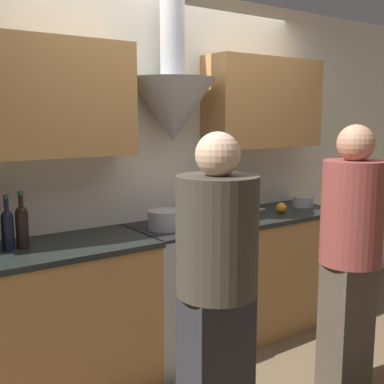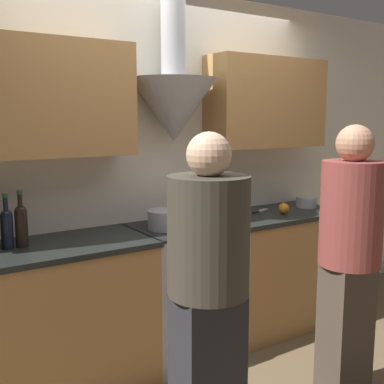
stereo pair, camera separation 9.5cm
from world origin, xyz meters
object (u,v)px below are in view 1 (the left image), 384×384
(wine_bottle_5, at_px, (22,225))
(person_foreground_right, at_px, (350,250))
(mixing_bowl, at_px, (198,216))
(saucepan, at_px, (303,201))
(stock_pot, at_px, (166,220))
(person_foreground_left, at_px, (217,302))
(wine_bottle_4, at_px, (7,228))
(orange_fruit, at_px, (281,208))
(stove_range, at_px, (184,289))

(wine_bottle_5, height_order, person_foreground_right, person_foreground_right)
(mixing_bowl, height_order, saucepan, saucepan)
(stock_pot, relative_size, mixing_bowl, 0.94)
(person_foreground_left, bearing_deg, mixing_bowl, 57.32)
(wine_bottle_4, xyz_separation_m, orange_fruit, (2.05, -0.13, -0.09))
(mixing_bowl, relative_size, orange_fruit, 3.05)
(mixing_bowl, relative_size, saucepan, 1.48)
(wine_bottle_5, bearing_deg, orange_fruit, -3.77)
(mixing_bowl, distance_m, orange_fruit, 0.73)
(wine_bottle_5, bearing_deg, stove_range, -2.42)
(wine_bottle_4, relative_size, saucepan, 1.84)
(stock_pot, xyz_separation_m, person_foreground_right, (0.68, -0.98, -0.10))
(person_foreground_left, bearing_deg, person_foreground_right, 8.16)
(wine_bottle_4, bearing_deg, wine_bottle_5, -3.63)
(stock_pot, distance_m, person_foreground_right, 1.20)
(orange_fruit, xyz_separation_m, person_foreground_right, (-0.36, -0.92, -0.08))
(stock_pot, bearing_deg, wine_bottle_5, 176.11)
(person_foreground_left, bearing_deg, wine_bottle_4, 114.56)
(wine_bottle_5, xyz_separation_m, saucepan, (2.32, -0.03, -0.09))
(stock_pot, relative_size, person_foreground_left, 0.15)
(stock_pot, bearing_deg, stove_range, 6.13)
(wine_bottle_5, relative_size, person_foreground_left, 0.21)
(saucepan, bearing_deg, stock_pot, -178.79)
(stove_range, distance_m, person_foreground_right, 1.21)
(stock_pot, relative_size, saucepan, 1.40)
(mixing_bowl, bearing_deg, stove_range, -163.57)
(person_foreground_left, bearing_deg, wine_bottle_5, 111.46)
(stove_range, relative_size, orange_fruit, 11.10)
(person_foreground_right, bearing_deg, saucepan, 54.98)
(orange_fruit, bearing_deg, person_foreground_right, -111.26)
(wine_bottle_4, xyz_separation_m, mixing_bowl, (1.33, -0.00, -0.09))
(mixing_bowl, distance_m, saucepan, 1.07)
(orange_fruit, relative_size, person_foreground_right, 0.05)
(mixing_bowl, relative_size, person_foreground_right, 0.16)
(wine_bottle_5, xyz_separation_m, orange_fruit, (1.97, -0.13, -0.10))
(orange_fruit, distance_m, saucepan, 0.37)
(mixing_bowl, bearing_deg, person_foreground_left, -122.68)
(saucepan, bearing_deg, person_foreground_left, -147.50)
(stock_pot, xyz_separation_m, person_foreground_left, (-0.46, -1.15, -0.11))
(wine_bottle_5, height_order, orange_fruit, wine_bottle_5)
(person_foreground_left, height_order, person_foreground_right, person_foreground_right)
(mixing_bowl, xyz_separation_m, person_foreground_right, (0.36, -1.05, -0.07))
(person_foreground_left, bearing_deg, stove_range, 62.07)
(stove_range, height_order, wine_bottle_5, wine_bottle_5)
(orange_fruit, bearing_deg, wine_bottle_4, 176.24)
(wine_bottle_5, distance_m, person_foreground_left, 1.31)
(mixing_bowl, xyz_separation_m, orange_fruit, (0.72, -0.13, 0.00))
(orange_fruit, distance_m, person_foreground_right, 0.99)
(wine_bottle_4, bearing_deg, saucepan, -0.93)
(wine_bottle_5, distance_m, stock_pot, 0.94)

